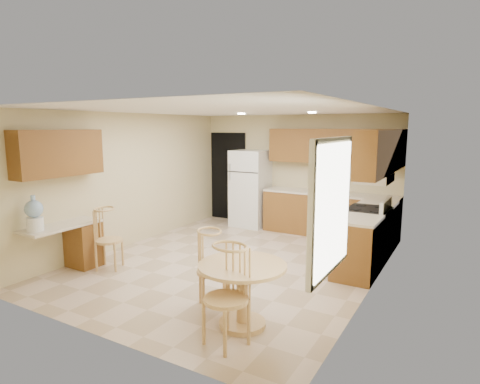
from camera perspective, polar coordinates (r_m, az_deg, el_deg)
The scene contains 30 objects.
floor at distance 6.80m, azimuth -1.21°, elevation -10.01°, with size 5.50×5.50×0.00m, color #C6AA90.
ceiling at distance 6.42m, azimuth -1.29°, elevation 11.55°, with size 4.50×5.50×0.02m, color white.
wall_back at distance 8.94m, azimuth 7.94°, elevation 2.81°, with size 4.50×0.02×2.50m, color #CFBD8B.
wall_front at distance 4.42m, azimuth -20.12°, elevation -4.33°, with size 4.50×0.02×2.50m, color #CFBD8B.
wall_left at distance 7.89m, azimuth -15.38°, elevation 1.70°, with size 0.02×5.50×2.50m, color #CFBD8B.
wall_right at distance 5.68m, azimuth 18.57°, elevation -1.31°, with size 0.02×5.50×2.50m, color #CFBD8B.
doorway at distance 9.73m, azimuth -1.71°, elevation 2.24°, with size 0.90×0.02×2.10m, color black.
base_cab_back at distance 8.50m, azimuth 12.53°, elevation -3.23°, with size 2.75×0.60×0.87m, color brown.
counter_back at distance 8.41m, azimuth 12.64°, elevation -0.21°, with size 2.75×0.63×0.04m, color beige.
base_cab_right_a at distance 7.68m, azimuth 18.86°, elevation -4.85°, with size 0.60×0.59×0.87m, color brown.
counter_right_a at distance 7.59m, azimuth 19.04°, elevation -1.52°, with size 0.63×0.59×0.04m, color beige.
base_cab_right_b at distance 6.31m, azimuth 16.23°, elevation -7.78°, with size 0.60×0.80×0.87m, color brown.
counter_right_b at distance 6.19m, azimuth 16.42°, elevation -3.75°, with size 0.63×0.80×0.04m, color beige.
upper_cab_back at distance 8.44m, azimuth 13.15°, elevation 6.36°, with size 2.75×0.33×0.70m, color brown.
upper_cab_right at distance 6.82m, azimuth 19.53°, elevation 5.43°, with size 0.33×2.42×0.70m, color brown.
upper_cab_left at distance 6.67m, azimuth -24.41°, elevation 5.06°, with size 0.33×1.40×0.70m, color brown.
sink at distance 8.42m, azimuth 12.48°, elevation -0.05°, with size 0.78×0.44×0.01m, color silver.
range_hood at distance 6.84m, azimuth 18.59°, elevation 1.87°, with size 0.50×0.76×0.14m, color silver.
desk_pedestal at distance 7.02m, azimuth -21.32°, elevation -6.95°, with size 0.48×0.42×0.72m, color brown.
desk_top at distance 6.70m, azimuth -24.04°, elevation -4.43°, with size 0.50×1.20×0.04m, color beige.
window at distance 3.87m, azimuth 12.90°, elevation -2.09°, with size 0.06×1.12×1.30m.
can_light_a at distance 7.71m, azimuth 0.19°, elevation 11.07°, with size 0.14×0.14×0.02m, color white.
can_light_b at distance 7.11m, azimuth 10.21°, elevation 11.07°, with size 0.14×0.14×0.02m, color white.
refrigerator at distance 9.08m, azimuth 1.49°, elevation 0.52°, with size 0.76×0.74×1.72m.
stove at distance 7.04m, azimuth 17.59°, elevation -5.78°, with size 0.65×0.76×1.09m.
dining_table at distance 4.62m, azimuth 0.34°, elevation -13.20°, with size 0.99×0.99×0.74m.
chair_table_a at distance 4.97m, azimuth -4.36°, elevation -10.07°, with size 0.44×0.54×0.99m.
chair_table_b at distance 4.12m, azimuth -2.77°, elevation -13.70°, with size 0.46×0.50×1.05m.
chair_desk at distance 6.64m, azimuth -18.80°, elevation -5.65°, with size 0.43×0.55×0.97m.
water_crock at distance 6.42m, azimuth -27.21°, elevation -2.91°, with size 0.25×0.25×0.52m.
Camera 1 is at (3.33, -5.48, 2.25)m, focal length 30.00 mm.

